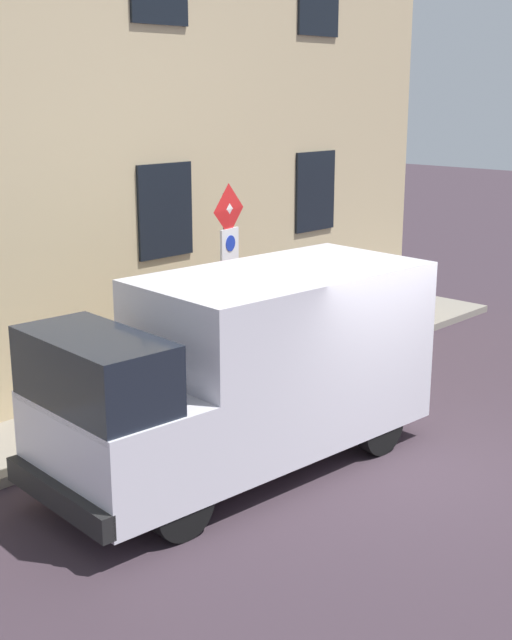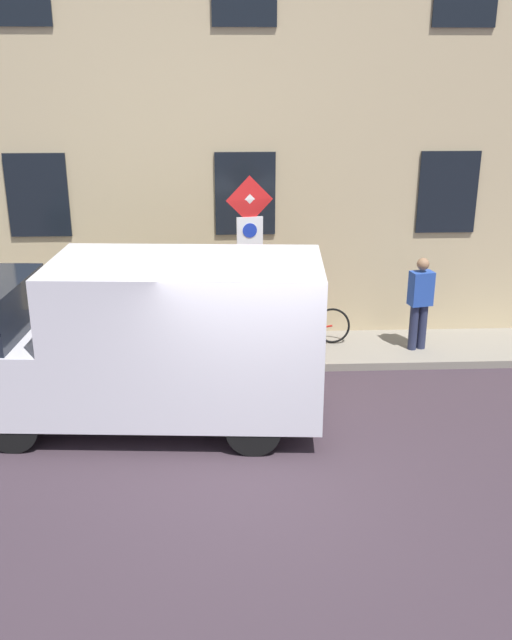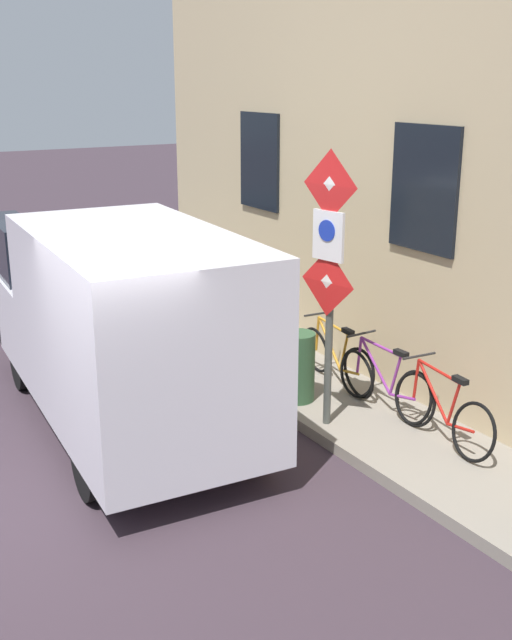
{
  "view_description": "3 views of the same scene",
  "coord_description": "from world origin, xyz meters",
  "px_view_note": "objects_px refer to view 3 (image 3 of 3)",
  "views": [
    {
      "loc": [
        -5.59,
        8.79,
        4.69
      ],
      "look_at": [
        2.75,
        0.02,
        1.42
      ],
      "focal_mm": 47.59,
      "sensor_mm": 36.0,
      "label": 1
    },
    {
      "loc": [
        -8.02,
        0.37,
        5.04
      ],
      "look_at": [
        2.96,
        -0.12,
        1.05
      ],
      "focal_mm": 39.34,
      "sensor_mm": 36.0,
      "label": 2
    },
    {
      "loc": [
        -1.77,
        -6.89,
        4.12
      ],
      "look_at": [
        2.99,
        0.94,
        1.25
      ],
      "focal_mm": 43.59,
      "sensor_mm": 36.0,
      "label": 3
    }
  ],
  "objects_px": {
    "delivery_van": "(120,321)",
    "bicycle_orange": "(336,359)",
    "bicycle_purple": "(385,382)",
    "litter_bin": "(298,367)",
    "sign_post_stacked": "(328,260)",
    "bicycle_red": "(442,410)"
  },
  "relations": [
    {
      "from": "delivery_van",
      "to": "bicycle_purple",
      "type": "relative_size",
      "value": 3.18
    },
    {
      "from": "sign_post_stacked",
      "to": "delivery_van",
      "type": "bearing_deg",
      "value": 140.8
    },
    {
      "from": "bicycle_orange",
      "to": "bicycle_purple",
      "type": "bearing_deg",
      "value": -175.74
    },
    {
      "from": "sign_post_stacked",
      "to": "bicycle_orange",
      "type": "height_order",
      "value": "sign_post_stacked"
    },
    {
      "from": "delivery_van",
      "to": "bicycle_red",
      "type": "bearing_deg",
      "value": -129.13
    },
    {
      "from": "delivery_van",
      "to": "bicycle_red",
      "type": "distance_m",
      "value": 3.91
    },
    {
      "from": "sign_post_stacked",
      "to": "bicycle_orange",
      "type": "xyz_separation_m",
      "value": [
        0.88,
        0.94,
        -1.65
      ]
    },
    {
      "from": "delivery_van",
      "to": "bicycle_red",
      "type": "relative_size",
      "value": 3.17
    },
    {
      "from": "bicycle_purple",
      "to": "bicycle_orange",
      "type": "height_order",
      "value": "same"
    },
    {
      "from": "sign_post_stacked",
      "to": "litter_bin",
      "type": "relative_size",
      "value": 3.47
    },
    {
      "from": "bicycle_orange",
      "to": "litter_bin",
      "type": "bearing_deg",
      "value": 106.46
    },
    {
      "from": "delivery_van",
      "to": "bicycle_orange",
      "type": "xyz_separation_m",
      "value": [
        2.79,
        -0.62,
        -0.82
      ]
    },
    {
      "from": "sign_post_stacked",
      "to": "delivery_van",
      "type": "distance_m",
      "value": 2.6
    },
    {
      "from": "delivery_van",
      "to": "bicycle_red",
      "type": "xyz_separation_m",
      "value": [
        2.79,
        -2.61,
        -0.82
      ]
    },
    {
      "from": "delivery_van",
      "to": "bicycle_orange",
      "type": "distance_m",
      "value": 2.97
    },
    {
      "from": "bicycle_red",
      "to": "bicycle_orange",
      "type": "height_order",
      "value": "same"
    },
    {
      "from": "bicycle_purple",
      "to": "bicycle_orange",
      "type": "distance_m",
      "value": 0.99
    },
    {
      "from": "bicycle_purple",
      "to": "litter_bin",
      "type": "height_order",
      "value": "litter_bin"
    },
    {
      "from": "bicycle_red",
      "to": "bicycle_purple",
      "type": "xyz_separation_m",
      "value": [
        -0.0,
        0.99,
        0.0
      ]
    },
    {
      "from": "bicycle_purple",
      "to": "delivery_van",
      "type": "bearing_deg",
      "value": 58.15
    },
    {
      "from": "bicycle_purple",
      "to": "bicycle_orange",
      "type": "relative_size",
      "value": 1.0
    },
    {
      "from": "sign_post_stacked",
      "to": "bicycle_purple",
      "type": "distance_m",
      "value": 1.87
    }
  ]
}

